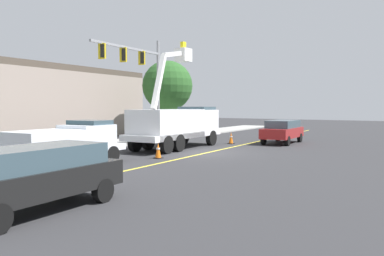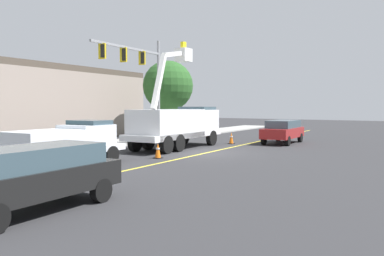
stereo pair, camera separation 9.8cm
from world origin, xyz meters
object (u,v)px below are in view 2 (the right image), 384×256
passing_minivan (283,130)px  traffic_signal_mast (140,69)px  utility_bucket_truck (177,123)px  traffic_cone_mid_front (158,151)px  traffic_cone_leading (48,168)px  trailing_sedan (33,174)px  traffic_cone_mid_rear (231,138)px  service_pickup_truck (66,142)px

passing_minivan → traffic_signal_mast: size_ratio=0.63×
utility_bucket_truck → passing_minivan: 8.31m
traffic_cone_mid_front → traffic_signal_mast: 10.28m
traffic_cone_mid_front → traffic_signal_mast: bearing=48.0°
traffic_cone_leading → passing_minivan: bearing=-5.2°
traffic_cone_leading → traffic_cone_mid_front: bearing=4.2°
trailing_sedan → utility_bucket_truck: bearing=23.2°
utility_bucket_truck → traffic_cone_mid_rear: 4.92m
service_pickup_truck → passing_minivan: (16.31, -3.64, -0.15)m
passing_minivan → traffic_signal_mast: 11.42m
service_pickup_truck → traffic_cone_leading: (-2.32, -1.95, -0.69)m
service_pickup_truck → trailing_sedan: bearing=-133.7°
trailing_sedan → traffic_cone_leading: (2.87, 3.48, -0.55)m
traffic_cone_mid_front → traffic_signal_mast: traffic_signal_mast is taller
service_pickup_truck → passing_minivan: bearing=-12.6°
utility_bucket_truck → traffic_cone_mid_rear: (4.53, -1.49, -1.20)m
passing_minivan → traffic_cone_mid_front: (-11.67, 2.19, -0.56)m
service_pickup_truck → utility_bucket_truck: bearing=4.8°
passing_minivan → trailing_sedan: (-21.50, -1.80, 0.00)m
traffic_signal_mast → service_pickup_truck: bearing=-153.9°
service_pickup_truck → trailing_sedan: size_ratio=1.16×
traffic_signal_mast → utility_bucket_truck: bearing=-106.7°
trailing_sedan → traffic_cone_mid_rear: trailing_sedan is taller
trailing_sedan → traffic_cone_mid_front: bearing=22.1°
service_pickup_truck → traffic_signal_mast: traffic_signal_mast is taller
traffic_cone_mid_front → service_pickup_truck: bearing=162.7°
passing_minivan → traffic_signal_mast: (-5.67, 8.85, 4.47)m
trailing_sedan → passing_minivan: bearing=4.8°
utility_bucket_truck → traffic_cone_mid_front: (-4.66, -2.23, -1.21)m
service_pickup_truck → traffic_cone_leading: 3.11m
utility_bucket_truck → passing_minivan: size_ratio=1.70×
traffic_cone_leading → traffic_signal_mast: traffic_signal_mast is taller
passing_minivan → utility_bucket_truck: bearing=147.7°
utility_bucket_truck → traffic_cone_leading: (-11.62, -2.74, -1.20)m
trailing_sedan → traffic_cone_leading: 4.54m
trailing_sedan → traffic_signal_mast: traffic_signal_mast is taller
service_pickup_truck → trailing_sedan: service_pickup_truck is taller
passing_minivan → service_pickup_truck: bearing=167.4°
trailing_sedan → traffic_signal_mast: 19.59m
trailing_sedan → traffic_cone_mid_rear: 19.61m
utility_bucket_truck → service_pickup_truck: bearing=-175.2°
traffic_cone_mid_front → traffic_cone_leading: bearing=-175.8°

